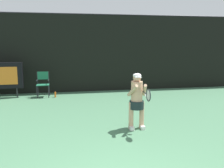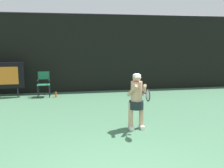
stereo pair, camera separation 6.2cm
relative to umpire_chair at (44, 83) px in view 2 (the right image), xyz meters
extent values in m
cube|color=black|center=(1.72, 0.90, 1.18)|extent=(18.00, 0.12, 3.60)
cylinder|color=#38383D|center=(1.72, 0.90, 3.01)|extent=(18.00, 0.05, 0.05)
cylinder|color=#2D2D33|center=(-1.11, 0.12, -0.42)|extent=(0.05, 0.05, 0.40)
cylinder|color=black|center=(-0.24, -0.27, -0.36)|extent=(0.04, 0.04, 0.52)
cylinder|color=black|center=(0.24, -0.27, -0.36)|extent=(0.04, 0.04, 0.52)
cylinder|color=black|center=(-0.24, 0.13, -0.36)|extent=(0.04, 0.04, 0.52)
cylinder|color=black|center=(0.24, 0.13, -0.36)|extent=(0.04, 0.04, 0.52)
cube|color=#1D6445|center=(0.00, -0.07, -0.08)|extent=(0.52, 0.44, 0.03)
cylinder|color=black|center=(-0.24, 0.13, 0.18)|extent=(0.04, 0.04, 0.56)
cylinder|color=black|center=(0.24, 0.13, 0.18)|extent=(0.04, 0.04, 0.56)
cube|color=#1D6445|center=(0.00, 0.13, 0.29)|extent=(0.48, 0.02, 0.34)
cylinder|color=black|center=(-0.24, -0.07, 0.12)|extent=(0.04, 0.44, 0.04)
cylinder|color=black|center=(0.24, -0.07, 0.12)|extent=(0.04, 0.44, 0.04)
cylinder|color=orange|center=(0.51, -0.23, -0.50)|extent=(0.07, 0.07, 0.24)
cylinder|color=black|center=(0.51, -0.23, -0.37)|extent=(0.03, 0.03, 0.03)
cube|color=white|center=(2.70, -4.66, -0.57)|extent=(0.11, 0.26, 0.09)
cube|color=white|center=(3.00, -4.66, -0.57)|extent=(0.11, 0.26, 0.09)
cylinder|color=tan|center=(2.70, -4.61, -0.25)|extent=(0.13, 0.13, 0.74)
cylinder|color=tan|center=(3.00, -4.61, -0.25)|extent=(0.13, 0.13, 0.74)
cylinder|color=black|center=(2.85, -4.61, 0.05)|extent=(0.39, 0.39, 0.22)
cylinder|color=tan|center=(2.85, -4.61, 0.40)|extent=(0.31, 0.31, 0.56)
sphere|color=tan|center=(2.85, -4.61, 0.78)|extent=(0.22, 0.22, 0.22)
ellipsoid|color=white|center=(2.85, -4.61, 0.84)|extent=(0.22, 0.22, 0.12)
cube|color=white|center=(2.85, -4.71, 0.81)|extent=(0.17, 0.12, 0.02)
cylinder|color=tan|center=(2.69, -4.77, 0.48)|extent=(0.20, 0.47, 0.39)
cylinder|color=tan|center=(3.02, -4.77, 0.48)|extent=(0.20, 0.47, 0.39)
cylinder|color=white|center=(3.04, -4.89, 0.38)|extent=(0.13, 0.13, 0.12)
cylinder|color=black|center=(2.97, -4.90, 0.43)|extent=(0.03, 0.28, 0.03)
torus|color=black|center=(2.97, -5.20, 0.43)|extent=(0.02, 0.31, 0.31)
ellipsoid|color=silver|center=(2.97, -5.20, 0.43)|extent=(0.01, 0.26, 0.26)
camera|label=1|loc=(1.02, -10.82, 1.71)|focal=39.37mm
camera|label=2|loc=(1.08, -10.83, 1.71)|focal=39.37mm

